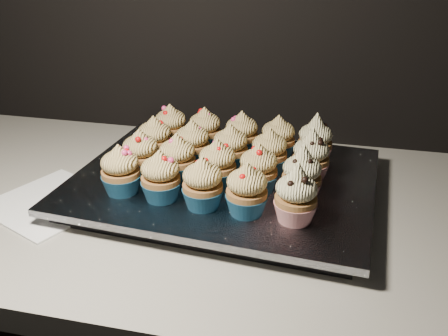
% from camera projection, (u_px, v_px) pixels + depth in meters
% --- Properties ---
extents(worktop, '(2.44, 0.64, 0.04)m').
position_uv_depth(worktop, '(306.00, 221.00, 0.83)').
color(worktop, beige).
rests_on(worktop, cabinet).
extents(napkin, '(0.23, 0.23, 0.00)m').
position_uv_depth(napkin, '(51.00, 202.00, 0.84)').
color(napkin, white).
rests_on(napkin, worktop).
extents(baking_tray, '(0.49, 0.39, 0.02)m').
position_uv_depth(baking_tray, '(224.00, 188.00, 0.87)').
color(baking_tray, black).
rests_on(baking_tray, worktop).
extents(foil_lining, '(0.53, 0.43, 0.01)m').
position_uv_depth(foil_lining, '(224.00, 179.00, 0.86)').
color(foil_lining, silver).
rests_on(foil_lining, baking_tray).
extents(cupcake_0, '(0.06, 0.06, 0.08)m').
position_uv_depth(cupcake_0, '(120.00, 171.00, 0.79)').
color(cupcake_0, '#195479').
rests_on(cupcake_0, foil_lining).
extents(cupcake_1, '(0.06, 0.06, 0.08)m').
position_uv_depth(cupcake_1, '(161.00, 177.00, 0.77)').
color(cupcake_1, '#195479').
rests_on(cupcake_1, foil_lining).
extents(cupcake_2, '(0.06, 0.06, 0.08)m').
position_uv_depth(cupcake_2, '(203.00, 185.00, 0.75)').
color(cupcake_2, '#195479').
rests_on(cupcake_2, foil_lining).
extents(cupcake_3, '(0.06, 0.06, 0.08)m').
position_uv_depth(cupcake_3, '(247.00, 191.00, 0.73)').
color(cupcake_3, '#195479').
rests_on(cupcake_3, foil_lining).
extents(cupcake_4, '(0.06, 0.06, 0.10)m').
position_uv_depth(cupcake_4, '(296.00, 196.00, 0.71)').
color(cupcake_4, '#A5161A').
rests_on(cupcake_4, foil_lining).
extents(cupcake_5, '(0.06, 0.06, 0.08)m').
position_uv_depth(cupcake_5, '(141.00, 154.00, 0.85)').
color(cupcake_5, '#195479').
rests_on(cupcake_5, foil_lining).
extents(cupcake_6, '(0.06, 0.06, 0.08)m').
position_uv_depth(cupcake_6, '(177.00, 159.00, 0.84)').
color(cupcake_6, '#195479').
rests_on(cupcake_6, foil_lining).
extents(cupcake_7, '(0.06, 0.06, 0.08)m').
position_uv_depth(cupcake_7, '(217.00, 165.00, 0.81)').
color(cupcake_7, '#195479').
rests_on(cupcake_7, foil_lining).
extents(cupcake_8, '(0.06, 0.06, 0.08)m').
position_uv_depth(cupcake_8, '(258.00, 170.00, 0.80)').
color(cupcake_8, '#195479').
rests_on(cupcake_8, foil_lining).
extents(cupcake_9, '(0.06, 0.06, 0.10)m').
position_uv_depth(cupcake_9, '(302.00, 176.00, 0.77)').
color(cupcake_9, '#A5161A').
rests_on(cupcake_9, foil_lining).
extents(cupcake_10, '(0.06, 0.06, 0.08)m').
position_uv_depth(cupcake_10, '(155.00, 140.00, 0.91)').
color(cupcake_10, '#195479').
rests_on(cupcake_10, foil_lining).
extents(cupcake_11, '(0.06, 0.06, 0.08)m').
position_uv_depth(cupcake_11, '(192.00, 144.00, 0.89)').
color(cupcake_11, '#195479').
rests_on(cupcake_11, foil_lining).
extents(cupcake_12, '(0.06, 0.06, 0.08)m').
position_uv_depth(cupcake_12, '(230.00, 148.00, 0.88)').
color(cupcake_12, '#195479').
rests_on(cupcake_12, foil_lining).
extents(cupcake_13, '(0.06, 0.06, 0.08)m').
position_uv_depth(cupcake_13, '(269.00, 153.00, 0.86)').
color(cupcake_13, '#195479').
rests_on(cupcake_13, foil_lining).
extents(cupcake_14, '(0.06, 0.06, 0.10)m').
position_uv_depth(cupcake_14, '(311.00, 157.00, 0.84)').
color(cupcake_14, '#A5161A').
rests_on(cupcake_14, foil_lining).
extents(cupcake_15, '(0.06, 0.06, 0.08)m').
position_uv_depth(cupcake_15, '(171.00, 127.00, 0.97)').
color(cupcake_15, '#195479').
rests_on(cupcake_15, foil_lining).
extents(cupcake_16, '(0.06, 0.06, 0.08)m').
position_uv_depth(cupcake_16, '(205.00, 130.00, 0.95)').
color(cupcake_16, '#195479').
rests_on(cupcake_16, foil_lining).
extents(cupcake_17, '(0.06, 0.06, 0.08)m').
position_uv_depth(cupcake_17, '(242.00, 134.00, 0.93)').
color(cupcake_17, '#195479').
rests_on(cupcake_17, foil_lining).
extents(cupcake_18, '(0.06, 0.06, 0.08)m').
position_uv_depth(cupcake_18, '(278.00, 139.00, 0.91)').
color(cupcake_18, '#195479').
rests_on(cupcake_18, foil_lining).
extents(cupcake_19, '(0.06, 0.06, 0.10)m').
position_uv_depth(cupcake_19, '(315.00, 141.00, 0.90)').
color(cupcake_19, '#A5161A').
rests_on(cupcake_19, foil_lining).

